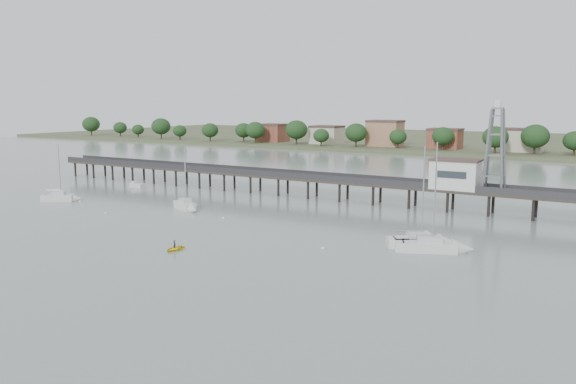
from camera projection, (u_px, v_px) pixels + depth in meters
name	position (u px, v px, depth m)	size (l,w,h in m)	color
ground_plane	(81.00, 279.00, 61.24)	(500.00, 500.00, 0.00)	slate
pier	(328.00, 180.00, 111.65)	(150.00, 5.00, 5.50)	#2D2823
pier_building	(455.00, 174.00, 98.63)	(8.40, 5.40, 5.30)	silver
lattice_tower	(495.00, 150.00, 94.67)	(3.20, 3.20, 15.50)	slate
sailboat_b	(188.00, 207.00, 100.27)	(7.22, 4.74, 11.69)	silver
sailboat_a	(65.00, 198.00, 109.80)	(7.00, 5.62, 11.76)	silver
sailboat_d	(442.00, 247.00, 72.27)	(9.46, 6.04, 15.02)	silver
sailboat_c	(429.00, 242.00, 74.86)	(8.65, 6.83, 14.27)	silver
white_tender	(137.00, 185.00, 127.63)	(4.19, 2.20, 1.55)	silver
yellow_dinghy	(175.00, 250.00, 73.22)	(2.11, 0.61, 2.95)	yellow
dinghy_occupant	(175.00, 250.00, 73.22)	(0.41, 1.11, 0.27)	black
mooring_buoys	(262.00, 229.00, 85.14)	(90.66, 16.79, 0.39)	#F0EDBB
far_shore	(499.00, 142.00, 264.58)	(500.00, 170.00, 10.40)	#475133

